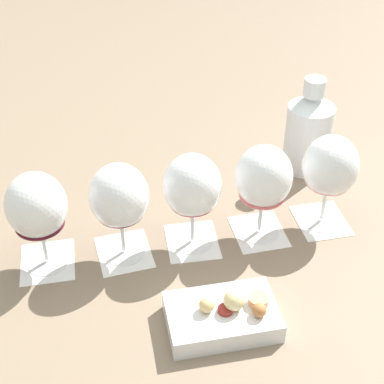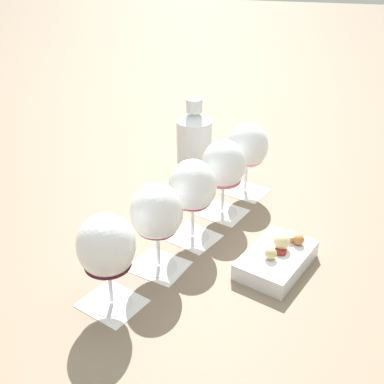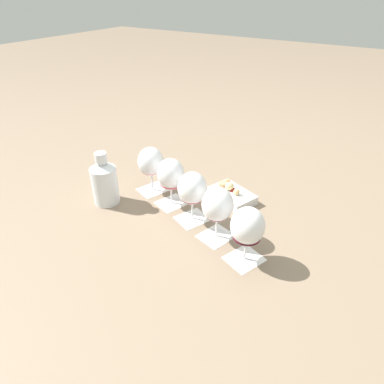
% 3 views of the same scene
% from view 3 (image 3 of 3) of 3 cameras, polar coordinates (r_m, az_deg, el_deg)
% --- Properties ---
extents(ground_plane, '(8.00, 8.00, 0.00)m').
position_cam_3_polar(ground_plane, '(1.20, 0.04, -4.48)').
color(ground_plane, '#7F6B56').
extents(tasting_card_0, '(0.12, 0.13, 0.00)m').
position_cam_3_polar(tasting_card_0, '(1.36, -6.56, 0.41)').
color(tasting_card_0, white).
rests_on(tasting_card_0, ground_plane).
extents(tasting_card_1, '(0.12, 0.13, 0.00)m').
position_cam_3_polar(tasting_card_1, '(1.28, -3.39, -1.81)').
color(tasting_card_1, white).
rests_on(tasting_card_1, ground_plane).
extents(tasting_card_2, '(0.12, 0.13, 0.00)m').
position_cam_3_polar(tasting_card_2, '(1.20, -0.14, -4.38)').
color(tasting_card_2, white).
rests_on(tasting_card_2, ground_plane).
extents(tasting_card_3, '(0.11, 0.12, 0.00)m').
position_cam_3_polar(tasting_card_3, '(1.12, 4.02, -7.32)').
color(tasting_card_3, white).
rests_on(tasting_card_3, ground_plane).
extents(tasting_card_4, '(0.12, 0.13, 0.00)m').
position_cam_3_polar(tasting_card_4, '(1.05, 8.69, -10.93)').
color(tasting_card_4, white).
rests_on(tasting_card_4, ground_plane).
extents(wine_glass_0, '(0.10, 0.10, 0.18)m').
position_cam_3_polar(wine_glass_0, '(1.31, -6.87, 4.74)').
color(wine_glass_0, white).
rests_on(wine_glass_0, tasting_card_0).
extents(wine_glass_1, '(0.10, 0.10, 0.18)m').
position_cam_3_polar(wine_glass_1, '(1.22, -3.57, 2.77)').
color(wine_glass_1, white).
rests_on(wine_glass_1, tasting_card_1).
extents(wine_glass_2, '(0.10, 0.10, 0.18)m').
position_cam_3_polar(wine_glass_2, '(1.13, -0.14, 0.35)').
color(wine_glass_2, white).
rests_on(wine_glass_2, tasting_card_2).
extents(wine_glass_3, '(0.10, 0.10, 0.18)m').
position_cam_3_polar(wine_glass_3, '(1.05, 4.25, -2.44)').
color(wine_glass_3, white).
rests_on(wine_glass_3, tasting_card_3).
extents(wine_glass_4, '(0.10, 0.10, 0.18)m').
position_cam_3_polar(wine_glass_4, '(0.98, 9.24, -5.91)').
color(wine_glass_4, white).
rests_on(wine_glass_4, tasting_card_4).
extents(ceramic_vase, '(0.09, 0.09, 0.20)m').
position_cam_3_polar(ceramic_vase, '(1.28, -14.38, 1.72)').
color(ceramic_vase, silver).
rests_on(ceramic_vase, ground_plane).
extents(snack_dish, '(0.19, 0.16, 0.07)m').
position_cam_3_polar(snack_dish, '(1.30, 6.66, -0.43)').
color(snack_dish, silver).
rests_on(snack_dish, ground_plane).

